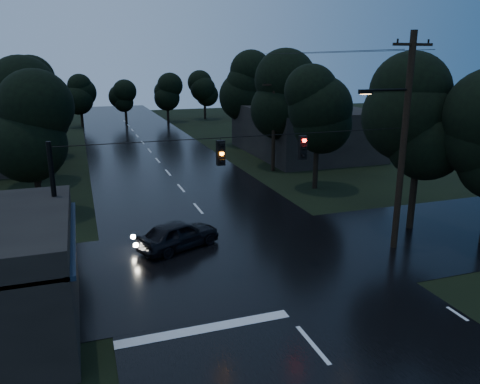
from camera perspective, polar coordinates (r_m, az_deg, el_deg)
main_road at (r=38.11m, az=-8.77°, el=2.32°), size 12.00×120.00×0.02m
cross_street at (r=21.47m, az=0.11°, el=-8.26°), size 60.00×9.00×0.02m
building_far_right at (r=45.85m, az=7.76°, el=7.42°), size 10.00×14.00×4.40m
utility_pole_main at (r=22.59m, az=19.16°, el=6.03°), size 3.50×0.30×10.00m
utility_pole_far at (r=37.85m, az=4.13°, el=8.34°), size 2.00×0.30×7.50m
anchor_pole_left at (r=18.48m, az=-21.39°, el=-3.47°), size 0.18×0.18×6.00m
span_signals at (r=19.18m, az=2.69°, el=5.24°), size 15.00×0.37×1.12m
tree_corner_near at (r=25.66m, az=21.20°, el=8.57°), size 4.48×4.48×9.44m
tree_left_a at (r=28.86m, az=-24.17°, el=7.44°), size 3.92×3.92×8.26m
tree_left_b at (r=36.81m, az=-24.21°, el=9.54°), size 4.20×4.20×8.85m
tree_left_c at (r=46.77m, az=-24.04°, el=11.07°), size 4.48×4.48×9.44m
tree_right_a at (r=32.58m, az=9.52°, el=10.05°), size 4.20×4.20×8.85m
tree_right_b at (r=39.98m, az=4.80°, el=11.77°), size 4.48×4.48×9.44m
tree_right_c at (r=49.47m, az=0.71°, el=13.02°), size 4.76×4.76×10.03m
car at (r=22.66m, az=-7.52°, el=-5.16°), size 4.43×3.17×1.40m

